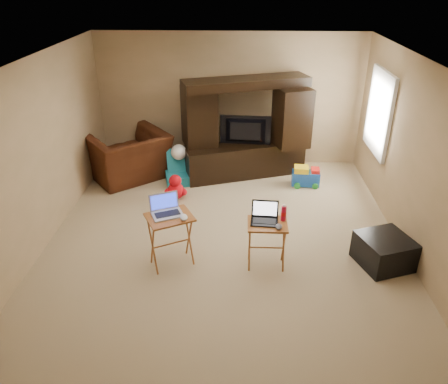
{
  "coord_description": "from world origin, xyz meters",
  "views": [
    {
      "loc": [
        0.19,
        -5.43,
        3.49
      ],
      "look_at": [
        0.0,
        -0.2,
        0.8
      ],
      "focal_mm": 35.0,
      "sensor_mm": 36.0,
      "label": 1
    }
  ],
  "objects_px": {
    "water_bottle": "(284,213)",
    "mouse_right": "(279,227)",
    "television": "(245,132)",
    "plush_toy": "(176,187)",
    "mouse_left": "(184,217)",
    "laptop_right": "(265,214)",
    "ottoman": "(384,251)",
    "tray_table_left": "(171,241)",
    "push_toy": "(306,176)",
    "entertainment_center": "(245,129)",
    "tray_table_right": "(266,245)",
    "laptop_left": "(167,207)",
    "child_rocker": "(178,167)",
    "recliner": "(129,156)"
  },
  "relations": [
    {
      "from": "television",
      "to": "entertainment_center",
      "type": "bearing_deg",
      "value": -86.19
    },
    {
      "from": "plush_toy",
      "to": "ottoman",
      "type": "height_order",
      "value": "plush_toy"
    },
    {
      "from": "tray_table_left",
      "to": "tray_table_right",
      "type": "xyz_separation_m",
      "value": [
        1.23,
        0.0,
        -0.04
      ]
    },
    {
      "from": "plush_toy",
      "to": "laptop_left",
      "type": "xyz_separation_m",
      "value": [
        0.17,
        -1.8,
        0.62
      ]
    },
    {
      "from": "child_rocker",
      "to": "tray_table_right",
      "type": "bearing_deg",
      "value": -72.48
    },
    {
      "from": "mouse_left",
      "to": "tray_table_right",
      "type": "bearing_deg",
      "value": 4.05
    },
    {
      "from": "push_toy",
      "to": "tray_table_left",
      "type": "distance_m",
      "value": 3.18
    },
    {
      "from": "television",
      "to": "laptop_right",
      "type": "height_order",
      "value": "television"
    },
    {
      "from": "television",
      "to": "plush_toy",
      "type": "xyz_separation_m",
      "value": [
        -1.16,
        -0.97,
        -0.65
      ]
    },
    {
      "from": "tray_table_left",
      "to": "mouse_left",
      "type": "bearing_deg",
      "value": -47.67
    },
    {
      "from": "television",
      "to": "water_bottle",
      "type": "distance_m",
      "value": 2.76
    },
    {
      "from": "plush_toy",
      "to": "mouse_right",
      "type": "xyz_separation_m",
      "value": [
        1.56,
        -1.95,
        0.45
      ]
    },
    {
      "from": "tray_table_left",
      "to": "laptop_left",
      "type": "distance_m",
      "value": 0.48
    },
    {
      "from": "recliner",
      "to": "laptop_left",
      "type": "xyz_separation_m",
      "value": [
        1.12,
        -2.59,
        0.42
      ]
    },
    {
      "from": "plush_toy",
      "to": "tray_table_left",
      "type": "height_order",
      "value": "tray_table_left"
    },
    {
      "from": "tray_table_right",
      "to": "laptop_right",
      "type": "xyz_separation_m",
      "value": [
        -0.04,
        0.02,
        0.44
      ]
    },
    {
      "from": "entertainment_center",
      "to": "laptop_right",
      "type": "distance_m",
      "value": 2.83
    },
    {
      "from": "child_rocker",
      "to": "tray_table_right",
      "type": "xyz_separation_m",
      "value": [
        1.46,
        -2.44,
        0.02
      ]
    },
    {
      "from": "ottoman",
      "to": "mouse_right",
      "type": "height_order",
      "value": "mouse_right"
    },
    {
      "from": "tray_table_right",
      "to": "plush_toy",
      "type": "bearing_deg",
      "value": 128.34
    },
    {
      "from": "entertainment_center",
      "to": "recliner",
      "type": "xyz_separation_m",
      "value": [
        -2.11,
        -0.22,
        -0.48
      ]
    },
    {
      "from": "mouse_right",
      "to": "entertainment_center",
      "type": "bearing_deg",
      "value": 97.65
    },
    {
      "from": "plush_toy",
      "to": "ottoman",
      "type": "relative_size",
      "value": 0.71
    },
    {
      "from": "tray_table_left",
      "to": "mouse_left",
      "type": "xyz_separation_m",
      "value": [
        0.19,
        -0.07,
        0.39
      ]
    },
    {
      "from": "television",
      "to": "tray_table_right",
      "type": "height_order",
      "value": "television"
    },
    {
      "from": "recliner",
      "to": "laptop_left",
      "type": "height_order",
      "value": "laptop_left"
    },
    {
      "from": "laptop_left",
      "to": "recliner",
      "type": "bearing_deg",
      "value": 89.51
    },
    {
      "from": "mouse_left",
      "to": "mouse_right",
      "type": "distance_m",
      "value": 1.17
    },
    {
      "from": "laptop_right",
      "to": "ottoman",
      "type": "bearing_deg",
      "value": 7.13
    },
    {
      "from": "water_bottle",
      "to": "plush_toy",
      "type": "bearing_deg",
      "value": 133.01
    },
    {
      "from": "child_rocker",
      "to": "tray_table_right",
      "type": "height_order",
      "value": "tray_table_right"
    },
    {
      "from": "laptop_right",
      "to": "mouse_left",
      "type": "bearing_deg",
      "value": -170.28
    },
    {
      "from": "laptop_right",
      "to": "child_rocker",
      "type": "bearing_deg",
      "value": 124.73
    },
    {
      "from": "entertainment_center",
      "to": "ottoman",
      "type": "xyz_separation_m",
      "value": [
        1.81,
        -2.75,
        -0.71
      ]
    },
    {
      "from": "television",
      "to": "mouse_right",
      "type": "distance_m",
      "value": 2.95
    },
    {
      "from": "television",
      "to": "tray_table_left",
      "type": "xyz_separation_m",
      "value": [
        -0.96,
        -2.8,
        -0.51
      ]
    },
    {
      "from": "television",
      "to": "plush_toy",
      "type": "relative_size",
      "value": 2.09
    },
    {
      "from": "push_toy",
      "to": "plush_toy",
      "type": "bearing_deg",
      "value": -160.62
    },
    {
      "from": "mouse_left",
      "to": "water_bottle",
      "type": "distance_m",
      "value": 1.25
    },
    {
      "from": "recliner",
      "to": "child_rocker",
      "type": "relative_size",
      "value": 2.16
    },
    {
      "from": "entertainment_center",
      "to": "tray_table_right",
      "type": "relative_size",
      "value": 3.42
    },
    {
      "from": "water_bottle",
      "to": "mouse_right",
      "type": "bearing_deg",
      "value": -109.29
    },
    {
      "from": "television",
      "to": "plush_toy",
      "type": "height_order",
      "value": "television"
    },
    {
      "from": "mouse_left",
      "to": "water_bottle",
      "type": "bearing_deg",
      "value": 7.07
    },
    {
      "from": "ottoman",
      "to": "water_bottle",
      "type": "bearing_deg",
      "value": -179.3
    },
    {
      "from": "child_rocker",
      "to": "plush_toy",
      "type": "xyz_separation_m",
      "value": [
        0.03,
        -0.61,
        -0.08
      ]
    },
    {
      "from": "entertainment_center",
      "to": "tray_table_left",
      "type": "height_order",
      "value": "entertainment_center"
    },
    {
      "from": "child_rocker",
      "to": "push_toy",
      "type": "relative_size",
      "value": 1.22
    },
    {
      "from": "water_bottle",
      "to": "push_toy",
      "type": "bearing_deg",
      "value": 74.98
    },
    {
      "from": "laptop_left",
      "to": "laptop_right",
      "type": "relative_size",
      "value": 1.12
    }
  ]
}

